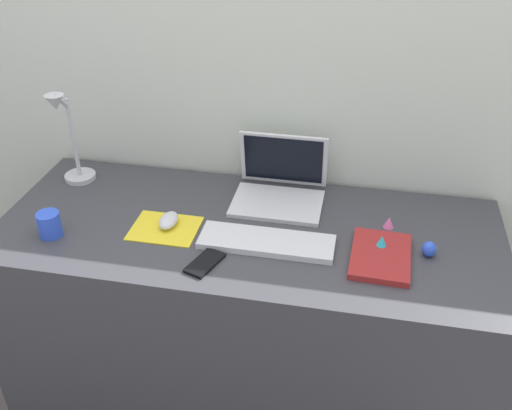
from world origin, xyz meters
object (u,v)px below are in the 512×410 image
keyboard (267,242)px  toy_figurine_pink (389,222)px  laptop (280,184)px  toy_figurine_cyan (381,244)px  desk_lamp (69,141)px  mouse (169,220)px  cell_phone (205,263)px  notebook_pad (381,256)px  toy_figurine_blue (429,249)px  coffee_mug (49,224)px

keyboard → toy_figurine_pink: bearing=24.9°
laptop → toy_figurine_cyan: size_ratio=5.70×
laptop → desk_lamp: 0.74m
mouse → toy_figurine_cyan: size_ratio=1.82×
toy_figurine_pink → toy_figurine_cyan: (-0.02, -0.13, 0.01)m
keyboard → cell_phone: bearing=-140.5°
laptop → toy_figurine_cyan: laptop is taller
mouse → notebook_pad: bearing=-3.6°
cell_phone → toy_figurine_pink: 0.60m
laptop → notebook_pad: size_ratio=1.25×
cell_phone → toy_figurine_blue: 0.66m
notebook_pad → toy_figurine_pink: bearing=84.9°
toy_figurine_blue → toy_figurine_pink: (-0.12, 0.13, -0.00)m
toy_figurine_pink → toy_figurine_cyan: toy_figurine_cyan is taller
keyboard → toy_figurine_blue: (0.48, 0.04, 0.01)m
laptop → mouse: laptop is taller
keyboard → toy_figurine_pink: (0.36, 0.17, 0.01)m
cell_phone → notebook_pad: (0.50, 0.13, 0.01)m
keyboard → notebook_pad: same height
toy_figurine_blue → toy_figurine_pink: 0.17m
toy_figurine_blue → mouse: bearing=-179.9°
coffee_mug → toy_figurine_pink: 1.06m
laptop → notebook_pad: bearing=-39.5°
notebook_pad → toy_figurine_cyan: (0.00, 0.04, 0.02)m
laptop → cell_phone: bearing=-110.3°
laptop → toy_figurine_pink: laptop is taller
coffee_mug → cell_phone: bearing=-5.5°
keyboard → cell_phone: keyboard is taller
cell_phone → notebook_pad: size_ratio=0.53×
mouse → toy_figurine_blue: bearing=0.1°
mouse → toy_figurine_blue: toy_figurine_blue is taller
coffee_mug → toy_figurine_blue: (1.14, 0.12, -0.02)m
toy_figurine_pink → notebook_pad: bearing=-97.2°
desk_lamp → toy_figurine_blue: size_ratio=7.46×
laptop → coffee_mug: bearing=-151.2°
cell_phone → toy_figurine_cyan: bearing=38.1°
desk_lamp → toy_figurine_pink: 1.11m
notebook_pad → coffee_mug: size_ratio=3.02×
cell_phone → laptop: bearing=89.3°
keyboard → mouse: bearing=173.2°
toy_figurine_blue → laptop: bearing=153.5°
coffee_mug → toy_figurine_cyan: (1.01, 0.12, -0.01)m
laptop → mouse: bearing=-142.6°
toy_figurine_pink → laptop: bearing=162.9°
mouse → coffee_mug: size_ratio=1.21×
coffee_mug → toy_figurine_pink: coffee_mug is taller
coffee_mug → toy_figurine_cyan: 1.01m
desk_lamp → toy_figurine_blue: (1.21, -0.20, -0.14)m
coffee_mug → toy_figurine_blue: 1.15m
keyboard → notebook_pad: 0.34m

